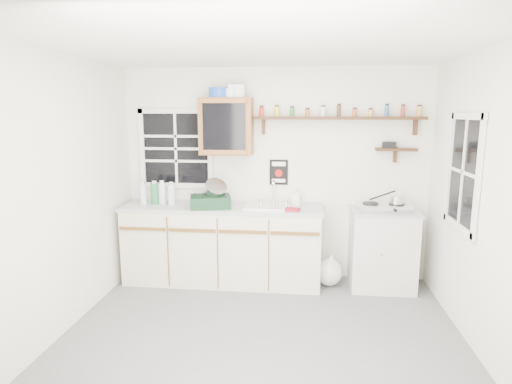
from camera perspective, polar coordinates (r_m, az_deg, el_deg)
room at (r=3.56m, az=0.73°, el=-1.31°), size 3.64×3.24×2.54m
main_cabinet at (r=5.08m, az=-4.45°, el=-6.87°), size 2.31×0.63×0.92m
right_cabinet at (r=5.11m, az=16.45°, el=-7.27°), size 0.73×0.57×0.91m
sink at (r=4.90m, az=1.67°, el=-1.83°), size 0.52×0.44×0.29m
upper_cabinet at (r=4.99m, az=-3.96°, el=8.74°), size 0.60×0.32×0.65m
upper_cabinet_clutter at (r=4.99m, az=-3.95°, el=13.15°), size 0.41×0.24×0.14m
spice_shelf at (r=4.99m, az=10.93°, el=9.77°), size 1.91×0.18×0.35m
secondary_shelf at (r=5.11m, az=17.91°, el=5.50°), size 0.45×0.16×0.24m
warning_sign at (r=5.11m, az=3.05°, el=2.65°), size 0.22×0.02×0.30m
window_back at (r=5.30m, az=-10.62°, el=5.71°), size 0.93×0.03×0.98m
window_right at (r=4.30m, az=25.97°, el=2.39°), size 0.03×0.78×1.08m
water_bottles at (r=5.14m, az=-12.85°, el=-0.20°), size 0.41×0.15×0.28m
dish_rack at (r=4.86m, az=-5.92°, el=-0.81°), size 0.51×0.43×0.33m
soap_bottle at (r=4.96m, az=5.45°, el=-0.68°), size 0.11×0.11×0.20m
rag at (r=4.72m, az=4.90°, el=-2.34°), size 0.17×0.16×0.02m
hotplate at (r=4.96m, az=16.62°, el=-1.92°), size 0.60×0.37×0.08m
saucepan at (r=4.97m, az=18.19°, el=-1.02°), size 0.36×0.22×0.16m
trash_bag at (r=5.08m, az=9.73°, el=-10.45°), size 0.36×0.32×0.41m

